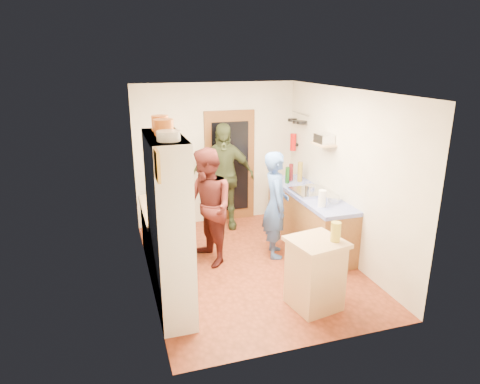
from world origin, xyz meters
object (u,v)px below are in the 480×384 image
right_counter_base (309,219)px  person_left (208,207)px  person_hob (278,205)px  hutch_body (169,227)px  person_back (223,177)px  island_base (315,275)px

right_counter_base → person_left: bearing=-174.9°
person_hob → person_left: person_left is taller
hutch_body → person_left: size_ratio=1.23×
hutch_body → person_hob: size_ratio=1.31×
right_counter_base → person_back: bearing=136.5°
person_left → hutch_body: bearing=-46.0°
person_hob → person_left: bearing=96.5°
hutch_body → person_hob: (1.82, 1.02, -0.26)m
island_base → person_back: (-0.38, 2.90, 0.54)m
island_base → person_left: 1.95m
hutch_body → person_hob: 2.10m
hutch_body → right_counter_base: 2.90m
right_counter_base → person_hob: bearing=-157.4°
person_left → person_back: 1.40m
hutch_body → person_back: bearing=61.2°
person_left → person_back: size_ratio=0.92×
person_back → right_counter_base: bearing=-33.0°
hutch_body → right_counter_base: hutch_body is taller
hutch_body → island_base: (1.71, -0.49, -0.67)m
hutch_body → right_counter_base: bearing=27.5°
island_base → person_left: size_ratio=0.48×
hutch_body → right_counter_base: size_ratio=1.00×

